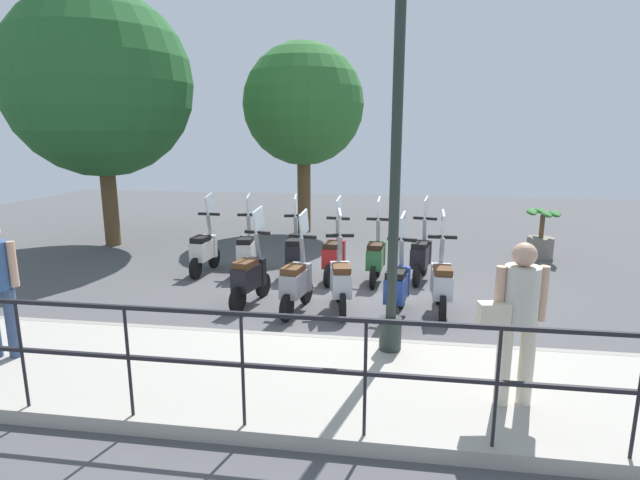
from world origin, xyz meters
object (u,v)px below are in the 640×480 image
(tree_large, at_px, (99,84))
(scooter_far_1, at_px, (376,256))
(tree_distant, at_px, (303,105))
(scooter_far_4, at_px, (247,250))
(pedestrian_with_bag, at_px, (517,312))
(scooter_far_3, at_px, (294,252))
(scooter_near_1, at_px, (397,286))
(lamp_post_near, at_px, (395,176))
(scooter_near_2, at_px, (341,280))
(scooter_near_3, at_px, (297,281))
(scooter_far_2, at_px, (334,255))
(potted_palm, at_px, (541,238))
(scooter_far_0, at_px, (421,255))
(scooter_near_0, at_px, (442,282))
(scooter_far_5, at_px, (204,249))

(tree_large, bearing_deg, scooter_far_1, -108.47)
(tree_distant, xyz_separation_m, scooter_far_4, (-4.41, 0.33, -2.93))
(pedestrian_with_bag, bearing_deg, scooter_far_3, 24.47)
(scooter_near_1, bearing_deg, lamp_post_near, -173.15)
(scooter_near_2, bearing_deg, scooter_near_3, 92.91)
(scooter_far_2, bearing_deg, potted_palm, -52.87)
(scooter_far_4, bearing_deg, scooter_near_3, -150.52)
(scooter_far_0, relative_size, scooter_far_4, 1.00)
(scooter_near_0, bearing_deg, scooter_far_1, 36.47)
(potted_palm, relative_size, scooter_far_3, 0.69)
(tree_large, distance_m, scooter_near_3, 7.40)
(scooter_far_2, bearing_deg, lamp_post_near, -153.86)
(pedestrian_with_bag, height_order, tree_large, tree_large)
(scooter_near_2, distance_m, scooter_far_1, 1.66)
(scooter_far_1, relative_size, scooter_far_5, 1.00)
(scooter_near_0, xyz_separation_m, scooter_far_3, (1.62, 2.59, 0.00))
(pedestrian_with_bag, height_order, scooter_near_0, pedestrian_with_bag)
(lamp_post_near, relative_size, scooter_near_3, 3.04)
(scooter_near_2, relative_size, scooter_far_3, 1.00)
(scooter_near_2, xyz_separation_m, scooter_far_4, (1.72, 2.00, 0.00))
(lamp_post_near, relative_size, pedestrian_with_bag, 2.94)
(scooter_far_2, bearing_deg, scooter_far_5, 95.18)
(tree_large, height_order, scooter_near_3, tree_large)
(scooter_far_0, bearing_deg, scooter_far_2, 110.96)
(scooter_near_3, bearing_deg, lamp_post_near, -126.08)
(scooter_near_0, distance_m, scooter_far_5, 4.66)
(lamp_post_near, xyz_separation_m, tree_distant, (7.78, 2.44, 1.18))
(scooter_near_2, distance_m, scooter_near_3, 0.68)
(tree_distant, bearing_deg, pedestrian_with_bag, -157.88)
(scooter_far_2, relative_size, scooter_far_5, 1.00)
(tree_large, bearing_deg, scooter_far_3, -112.31)
(tree_distant, distance_m, scooter_far_1, 5.81)
(tree_distant, xyz_separation_m, scooter_near_1, (-6.28, -2.53, -2.93))
(scooter_far_4, bearing_deg, lamp_post_near, -146.61)
(scooter_near_2, bearing_deg, scooter_far_0, -46.00)
(scooter_far_3, bearing_deg, scooter_near_3, -173.02)
(scooter_near_0, relative_size, scooter_far_1, 1.00)
(scooter_near_1, bearing_deg, tree_large, 70.49)
(scooter_near_1, relative_size, scooter_near_3, 1.00)
(scooter_far_0, distance_m, scooter_far_4, 3.30)
(scooter_far_2, bearing_deg, scooter_near_2, -161.71)
(scooter_near_0, bearing_deg, scooter_far_0, 8.58)
(scooter_far_4, bearing_deg, tree_large, 56.96)
(pedestrian_with_bag, height_order, scooter_near_1, pedestrian_with_bag)
(scooter_near_2, relative_size, scooter_near_3, 1.00)
(pedestrian_with_bag, height_order, potted_palm, pedestrian_with_bag)
(scooter_far_3, bearing_deg, scooter_near_1, -139.58)
(scooter_far_3, bearing_deg, scooter_far_5, 85.81)
(scooter_near_2, bearing_deg, scooter_far_2, 0.13)
(lamp_post_near, height_order, scooter_far_5, lamp_post_near)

